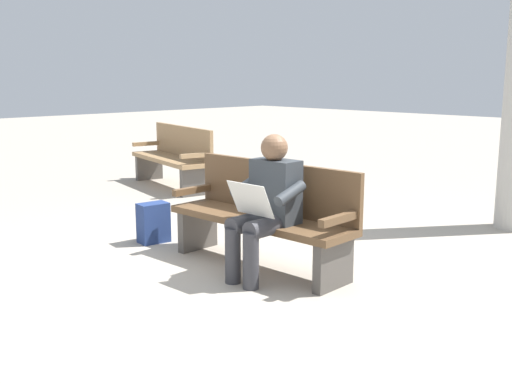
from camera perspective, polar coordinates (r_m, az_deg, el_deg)
name	(u,v)px	position (r m, az deg, el deg)	size (l,w,h in m)	color
ground_plane	(259,266)	(5.33, 0.26, -7.02)	(40.00, 40.00, 0.00)	#A89E8E
bench_near	(264,214)	(5.26, 0.79, -2.08)	(1.82, 0.55, 0.90)	brown
person_seated	(266,203)	(4.89, 0.99, -1.02)	(0.58, 0.58, 1.18)	#33383D
backpack	(153,223)	(6.12, -9.67, -2.90)	(0.26, 0.31, 0.40)	navy
bench_far	(174,156)	(9.09, -7.71, 3.37)	(1.86, 0.83, 0.90)	#9E7A51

